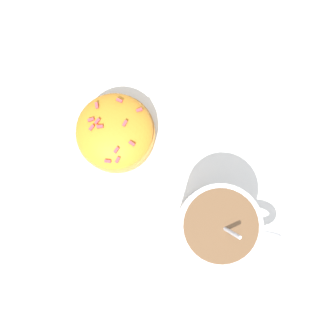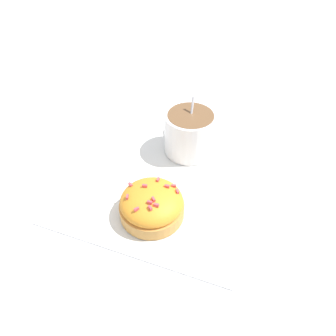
% 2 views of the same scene
% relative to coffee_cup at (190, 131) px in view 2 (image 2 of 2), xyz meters
% --- Properties ---
extents(ground_plane, '(3.00, 3.00, 0.00)m').
position_rel_coffee_cup_xyz_m(ground_plane, '(-0.08, 0.01, -0.04)').
color(ground_plane, '#B2B2B7').
extents(paper_napkin, '(0.33, 0.31, 0.00)m').
position_rel_coffee_cup_xyz_m(paper_napkin, '(-0.08, 0.01, -0.04)').
color(paper_napkin, white).
rests_on(paper_napkin, ground_plane).
extents(coffee_cup, '(0.11, 0.09, 0.10)m').
position_rel_coffee_cup_xyz_m(coffee_cup, '(0.00, 0.00, 0.00)').
color(coffee_cup, white).
rests_on(coffee_cup, paper_napkin).
extents(frosted_pastry, '(0.10, 0.10, 0.05)m').
position_rel_coffee_cup_xyz_m(frosted_pastry, '(-0.16, -0.00, -0.02)').
color(frosted_pastry, '#D19347').
rests_on(frosted_pastry, paper_napkin).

